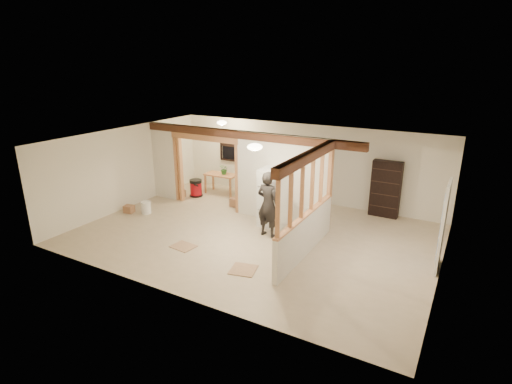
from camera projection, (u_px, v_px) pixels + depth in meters
The scene contains 30 objects.
floor at pixel (254, 235), 10.57m from camera, with size 9.00×6.50×0.01m, color #C3AD91.
ceiling at pixel (254, 141), 9.78m from camera, with size 9.00×6.50×0.01m, color white.
wall_back at pixel (304, 163), 12.86m from camera, with size 9.00×0.01×2.50m, color silver.
wall_front at pixel (169, 236), 7.48m from camera, with size 9.00×0.01×2.50m, color silver.
wall_left at pixel (127, 168), 12.26m from camera, with size 0.01×6.50×2.50m, color silver.
wall_right at pixel (447, 223), 8.08m from camera, with size 0.01×6.50×2.50m, color silver.
partition_left_stub at pixel (165, 161), 13.05m from camera, with size 0.90×0.12×2.50m, color silver.
partition_center at pixel (282, 179), 11.07m from camera, with size 2.80×0.12×2.50m, color silver.
doorway_frame at pixel (206, 172), 12.33m from camera, with size 2.46×0.14×2.20m, color #B97C4E.
header_beam_back at pixel (244, 135), 11.28m from camera, with size 7.00×0.18×0.22m, color #512C1B.
header_beam_right at pixel (309, 157), 8.74m from camera, with size 0.18×3.30×0.22m, color #512C1B.
pony_wall at pixel (305, 235), 9.33m from camera, with size 0.12×3.20×1.00m, color silver.
stud_partition at pixel (307, 188), 8.97m from camera, with size 0.14×3.20×1.32m, color #B97C4E.
window_back at pixel (234, 146), 13.91m from camera, with size 1.12×0.10×1.10m, color black.
french_door at pixel (443, 227), 8.53m from camera, with size 0.12×0.86×2.00m, color white.
ceiling_dome_main at pixel (255, 147), 9.23m from camera, with size 0.36×0.36×0.16m, color #FFEABF.
ceiling_dome_util at pixel (222, 123), 12.85m from camera, with size 0.32×0.32×0.14m, color #FFEABF.
hanging_bulb at pixel (223, 137), 12.13m from camera, with size 0.07×0.07×0.07m, color #FFD88C.
refrigerator at pixel (273, 198), 10.93m from camera, with size 0.67×0.65×1.62m, color white.
woman at pixel (268, 204), 10.23m from camera, with size 0.64×0.42×1.75m, color black.
work_table at pixel (221, 184), 13.73m from camera, with size 1.11×0.56×0.70m, color #B97C4E.
potted_plant at pixel (224, 169), 13.52m from camera, with size 0.32×0.27×0.35m, color #305F27.
shop_vac at pixel (196, 188), 13.47m from camera, with size 0.45×0.45×0.59m, color maroon.
bookshelf at pixel (386, 189), 11.58m from camera, with size 0.83×0.28×1.67m, color black.
bucket at pixel (146, 207), 11.98m from camera, with size 0.29×0.29×0.37m, color white.
box_util_a at pixel (236, 202), 12.57m from camera, with size 0.31×0.27×0.27m, color #966648.
box_util_b at pixel (181, 194), 13.43m from camera, with size 0.26×0.26×0.25m, color #966648.
box_front at pixel (129, 209), 12.06m from camera, with size 0.28×0.23×0.23m, color #966648.
floor_panel_near at pixel (243, 270), 8.77m from camera, with size 0.55×0.55×0.02m, color tan.
floor_panel_far at pixel (183, 246), 9.87m from camera, with size 0.57×0.45×0.02m, color tan.
Camera 1 is at (4.77, -8.42, 4.38)m, focal length 28.00 mm.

